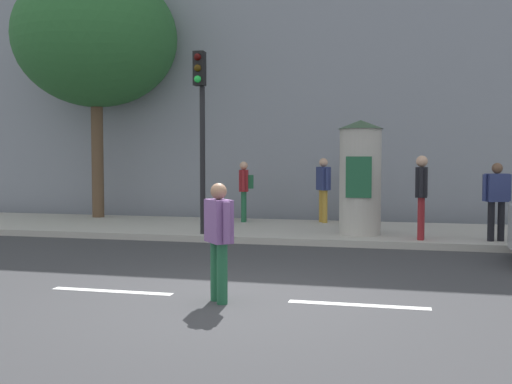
{
  "coord_description": "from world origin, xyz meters",
  "views": [
    {
      "loc": [
        2.27,
        -7.81,
        1.88
      ],
      "look_at": [
        -0.11,
        2.0,
        1.31
      ],
      "focal_mm": 43.09,
      "sensor_mm": 36.0,
      "label": 1
    }
  ],
  "objects_px": {
    "traffic_light": "(201,112)",
    "poster_column": "(360,177)",
    "pedestrian_in_light_jacket": "(496,195)",
    "street_tree": "(96,38)",
    "pedestrian_with_backpack": "(219,233)",
    "pedestrian_tallest": "(323,184)",
    "pedestrian_with_bag": "(245,186)",
    "pedestrian_in_dark_shirt": "(422,189)"
  },
  "relations": [
    {
      "from": "pedestrian_in_light_jacket",
      "to": "pedestrian_tallest",
      "type": "height_order",
      "value": "pedestrian_tallest"
    },
    {
      "from": "poster_column",
      "to": "pedestrian_with_bag",
      "type": "xyz_separation_m",
      "value": [
        -3.21,
        1.99,
        -0.34
      ]
    },
    {
      "from": "traffic_light",
      "to": "pedestrian_in_dark_shirt",
      "type": "height_order",
      "value": "traffic_light"
    },
    {
      "from": "pedestrian_in_light_jacket",
      "to": "street_tree",
      "type": "bearing_deg",
      "value": 165.53
    },
    {
      "from": "traffic_light",
      "to": "poster_column",
      "type": "bearing_deg",
      "value": 14.26
    },
    {
      "from": "street_tree",
      "to": "pedestrian_with_backpack",
      "type": "bearing_deg",
      "value": -53.79
    },
    {
      "from": "street_tree",
      "to": "pedestrian_tallest",
      "type": "distance_m",
      "value": 7.73
    },
    {
      "from": "traffic_light",
      "to": "pedestrian_in_light_jacket",
      "type": "height_order",
      "value": "traffic_light"
    },
    {
      "from": "pedestrian_with_backpack",
      "to": "pedestrian_in_dark_shirt",
      "type": "xyz_separation_m",
      "value": [
        2.68,
        5.8,
        0.3
      ]
    },
    {
      "from": "pedestrian_tallest",
      "to": "pedestrian_with_bag",
      "type": "bearing_deg",
      "value": -171.14
    },
    {
      "from": "pedestrian_with_backpack",
      "to": "pedestrian_tallest",
      "type": "relative_size",
      "value": 0.91
    },
    {
      "from": "street_tree",
      "to": "pedestrian_with_backpack",
      "type": "xyz_separation_m",
      "value": [
        6.31,
        -8.61,
        -4.38
      ]
    },
    {
      "from": "traffic_light",
      "to": "poster_column",
      "type": "relative_size",
      "value": 1.58
    },
    {
      "from": "street_tree",
      "to": "pedestrian_in_dark_shirt",
      "type": "bearing_deg",
      "value": -17.4
    },
    {
      "from": "poster_column",
      "to": "pedestrian_with_bag",
      "type": "height_order",
      "value": "poster_column"
    },
    {
      "from": "pedestrian_with_backpack",
      "to": "poster_column",
      "type": "bearing_deg",
      "value": 78.0
    },
    {
      "from": "pedestrian_in_dark_shirt",
      "to": "traffic_light",
      "type": "bearing_deg",
      "value": -176.44
    },
    {
      "from": "pedestrian_with_backpack",
      "to": "pedestrian_tallest",
      "type": "bearing_deg",
      "value": 88.49
    },
    {
      "from": "traffic_light",
      "to": "pedestrian_with_backpack",
      "type": "height_order",
      "value": "traffic_light"
    },
    {
      "from": "pedestrian_with_backpack",
      "to": "pedestrian_in_light_jacket",
      "type": "relative_size",
      "value": 0.96
    },
    {
      "from": "pedestrian_with_bag",
      "to": "pedestrian_in_dark_shirt",
      "type": "relative_size",
      "value": 0.91
    },
    {
      "from": "poster_column",
      "to": "pedestrian_with_bag",
      "type": "relative_size",
      "value": 1.58
    },
    {
      "from": "pedestrian_in_light_jacket",
      "to": "pedestrian_in_dark_shirt",
      "type": "relative_size",
      "value": 0.91
    },
    {
      "from": "poster_column",
      "to": "street_tree",
      "type": "distance_m",
      "value": 8.85
    },
    {
      "from": "pedestrian_with_bag",
      "to": "pedestrian_in_dark_shirt",
      "type": "xyz_separation_m",
      "value": [
        4.52,
        -2.57,
        0.1
      ]
    },
    {
      "from": "street_tree",
      "to": "pedestrian_with_bag",
      "type": "distance_m",
      "value": 6.11
    },
    {
      "from": "traffic_light",
      "to": "street_tree",
      "type": "relative_size",
      "value": 0.57
    },
    {
      "from": "pedestrian_with_bag",
      "to": "poster_column",
      "type": "bearing_deg",
      "value": -31.79
    },
    {
      "from": "poster_column",
      "to": "pedestrian_in_dark_shirt",
      "type": "xyz_separation_m",
      "value": [
        1.32,
        -0.58,
        -0.24
      ]
    },
    {
      "from": "poster_column",
      "to": "pedestrian_with_backpack",
      "type": "height_order",
      "value": "poster_column"
    },
    {
      "from": "pedestrian_with_bag",
      "to": "pedestrian_tallest",
      "type": "distance_m",
      "value": 2.1
    },
    {
      "from": "traffic_light",
      "to": "pedestrian_in_dark_shirt",
      "type": "relative_size",
      "value": 2.29
    },
    {
      "from": "pedestrian_with_backpack",
      "to": "pedestrian_tallest",
      "type": "height_order",
      "value": "pedestrian_tallest"
    },
    {
      "from": "street_tree",
      "to": "pedestrian_tallest",
      "type": "bearing_deg",
      "value": 0.68
    },
    {
      "from": "pedestrian_with_backpack",
      "to": "pedestrian_in_light_jacket",
      "type": "bearing_deg",
      "value": 54.8
    },
    {
      "from": "traffic_light",
      "to": "pedestrian_in_dark_shirt",
      "type": "distance_m",
      "value": 5.08
    },
    {
      "from": "traffic_light",
      "to": "street_tree",
      "type": "xyz_separation_m",
      "value": [
        -4.2,
        3.11,
        2.38
      ]
    },
    {
      "from": "poster_column",
      "to": "pedestrian_in_light_jacket",
      "type": "distance_m",
      "value": 2.87
    },
    {
      "from": "street_tree",
      "to": "pedestrian_in_dark_shirt",
      "type": "xyz_separation_m",
      "value": [
        8.98,
        -2.82,
        -4.07
      ]
    },
    {
      "from": "poster_column",
      "to": "pedestrian_tallest",
      "type": "distance_m",
      "value": 2.59
    },
    {
      "from": "pedestrian_with_backpack",
      "to": "pedestrian_in_light_jacket",
      "type": "distance_m",
      "value": 7.24
    },
    {
      "from": "street_tree",
      "to": "pedestrian_tallest",
      "type": "relative_size",
      "value": 4.15
    }
  ]
}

